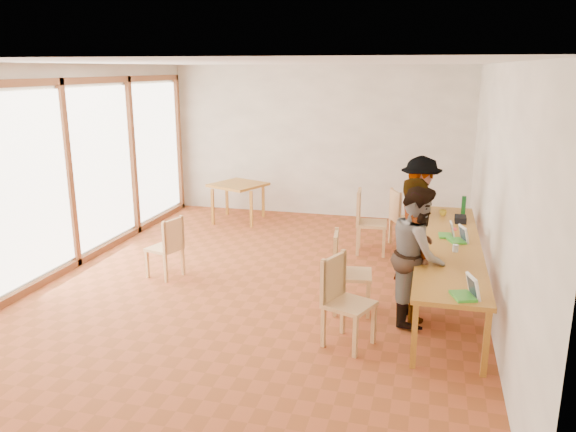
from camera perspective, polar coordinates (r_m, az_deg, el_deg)
name	(u,v)px	position (r m, az deg, el deg)	size (l,w,h in m)	color
ground	(261,283)	(7.97, -2.74, -6.82)	(8.00, 8.00, 0.00)	#AB5029
wall_back	(319,142)	(11.38, 3.13, 7.55)	(6.00, 0.10, 3.00)	white
wall_front	(84,288)	(4.05, -20.00, -6.92)	(6.00, 0.10, 3.00)	white
wall_right	(496,190)	(7.26, 20.39, 2.47)	(0.10, 8.00, 3.00)	white
window_wall	(67,169)	(8.88, -21.52, 4.47)	(0.10, 8.00, 3.00)	white
ceiling	(258,61)	(7.41, -3.04, 15.45)	(6.00, 8.00, 0.04)	white
communal_table	(448,247)	(7.54, 15.99, -3.01)	(0.80, 4.00, 0.75)	#C3842B
side_table	(238,188)	(11.03, -5.08, 2.90)	(0.90, 0.90, 0.75)	#C3842B
chair_near	(341,291)	(6.13, 5.42, -7.56)	(0.60, 0.60, 0.53)	tan
chair_mid	(344,264)	(6.93, 5.70, -4.83)	(0.52, 0.52, 0.53)	tan
chair_far	(365,215)	(9.15, 7.83, 0.11)	(0.52, 0.52, 0.55)	tan
chair_empty	(401,212)	(9.58, 11.37, 0.37)	(0.60, 0.60, 0.52)	tan
chair_spare	(169,241)	(8.17, -12.00, -2.53)	(0.52, 0.52, 0.47)	tan
person_near	(414,249)	(6.81, 12.72, -3.30)	(0.63, 0.41, 1.72)	gray
person_mid	(418,254)	(6.75, 13.03, -3.80)	(0.80, 0.62, 1.65)	gray
person_far	(419,209)	(8.91, 13.20, 0.69)	(1.06, 0.61, 1.64)	gray
laptop_near	(468,291)	(5.83, 17.81, -7.31)	(0.30, 0.32, 0.23)	green
laptop_mid	(460,237)	(7.61, 17.07, -2.10)	(0.29, 0.30, 0.21)	green
laptop_far	(449,233)	(7.80, 16.02, -1.63)	(0.22, 0.25, 0.20)	green
yellow_mug	(443,213)	(8.88, 15.47, 0.31)	(0.11, 0.11, 0.09)	gold
green_bottle	(464,205)	(9.04, 17.41, 1.05)	(0.07, 0.07, 0.28)	#176325
clear_glass	(455,248)	(7.19, 16.65, -3.15)	(0.07, 0.07, 0.09)	silver
condiment_cup	(424,221)	(8.37, 13.69, -0.54)	(0.08, 0.08, 0.06)	white
pink_phone	(455,229)	(8.17, 16.58, -1.28)	(0.05, 0.10, 0.01)	#F1374E
black_pouch	(461,219)	(8.58, 17.12, -0.31)	(0.16, 0.26, 0.09)	black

